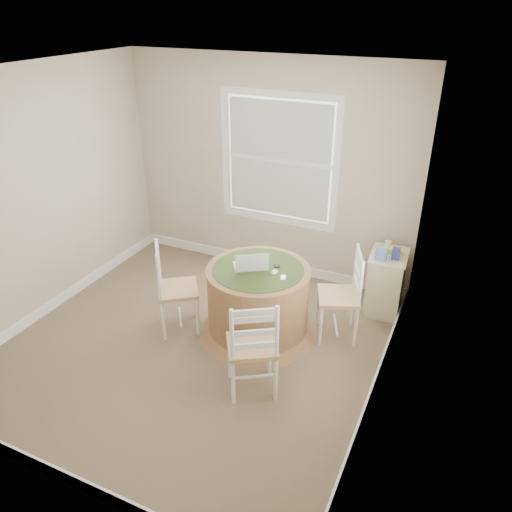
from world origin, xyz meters
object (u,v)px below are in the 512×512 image
at_px(chair_near, 252,345).
at_px(laptop, 251,265).
at_px(chair_right, 338,296).
at_px(round_table, 258,298).
at_px(chair_left, 178,289).
at_px(corner_chest, 385,282).

relative_size(chair_near, laptop, 2.22).
height_order(chair_right, laptop, laptop).
bearing_deg(chair_near, chair_right, -144.76).
bearing_deg(round_table, chair_left, -179.15).
bearing_deg(laptop, chair_near, 82.82).
distance_m(chair_left, chair_near, 1.20).
distance_m(chair_near, corner_chest, 1.94).
distance_m(round_table, laptop, 0.38).
relative_size(chair_near, chair_right, 1.00).
xyz_separation_m(laptop, corner_chest, (1.17, 0.98, -0.43)).
distance_m(chair_left, chair_right, 1.63).
height_order(round_table, corner_chest, round_table).
relative_size(chair_right, corner_chest, 1.38).
distance_m(round_table, chair_near, 0.86).
bearing_deg(laptop, corner_chest, -173.04).
bearing_deg(corner_chest, chair_right, -120.09).
bearing_deg(laptop, chair_right, 166.25).
xyz_separation_m(chair_near, corner_chest, (0.79, 1.77, -0.13)).
distance_m(chair_near, chair_right, 1.17).
relative_size(round_table, chair_near, 1.29).
relative_size(chair_left, corner_chest, 1.38).
height_order(chair_left, chair_right, same).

